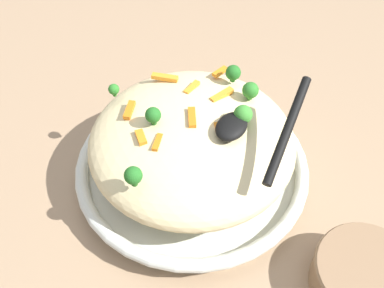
{
  "coord_description": "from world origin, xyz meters",
  "views": [
    {
      "loc": [
        0.36,
        0.2,
        0.54
      ],
      "look_at": [
        0.0,
        0.0,
        0.08
      ],
      "focal_mm": 39.42,
      "sensor_mm": 36.0,
      "label": 1
    }
  ],
  "objects": [
    {
      "name": "broccoli_floret_1",
      "position": [
        0.13,
        -0.01,
        0.14
      ],
      "size": [
        0.02,
        0.02,
        0.03
      ],
      "color": "#205B1C",
      "rests_on": "pasta_mound"
    },
    {
      "name": "serving_spoon",
      "position": [
        -0.01,
        0.08,
        0.15
      ],
      "size": [
        0.15,
        0.1,
        0.07
      ],
      "color": "black",
      "rests_on": "pasta_mound"
    },
    {
      "name": "ground_plane",
      "position": [
        0.0,
        0.0,
        0.0
      ],
      "size": [
        2.4,
        2.4,
        0.0
      ],
      "primitive_type": "plane",
      "color": "#9E7F60"
    },
    {
      "name": "carrot_piece_8",
      "position": [
        -0.12,
        -0.02,
        0.13
      ],
      "size": [
        0.03,
        0.02,
        0.01
      ],
      "primitive_type": "cube",
      "rotation": [
        0.0,
        0.0,
        2.87
      ],
      "color": "orange",
      "rests_on": "pasta_mound"
    },
    {
      "name": "carrot_piece_3",
      "position": [
        0.02,
        -0.09,
        0.13
      ],
      "size": [
        0.04,
        0.02,
        0.01
      ],
      "primitive_type": "cube",
      "rotation": [
        0.0,
        0.0,
        0.36
      ],
      "color": "orange",
      "rests_on": "pasta_mound"
    },
    {
      "name": "companion_bowl",
      "position": [
        0.05,
        0.28,
        0.03
      ],
      "size": [
        0.14,
        0.14,
        0.05
      ],
      "color": "#8C6B4C",
      "rests_on": "ground_plane"
    },
    {
      "name": "broccoli_floret_5",
      "position": [
        0.03,
        -0.04,
        0.15
      ],
      "size": [
        0.02,
        0.02,
        0.03
      ],
      "color": "#205B1C",
      "rests_on": "pasta_mound"
    },
    {
      "name": "pasta_mound",
      "position": [
        0.0,
        0.0,
        0.09
      ],
      "size": [
        0.3,
        0.3,
        0.09
      ],
      "primitive_type": "ellipsoid",
      "color": "beige",
      "rests_on": "serving_bowl"
    },
    {
      "name": "broccoli_floret_3",
      "position": [
        -0.11,
        0.01,
        0.14
      ],
      "size": [
        0.02,
        0.02,
        0.03
      ],
      "color": "#205B1C",
      "rests_on": "pasta_mound"
    },
    {
      "name": "carrot_piece_7",
      "position": [
        -0.06,
        -0.08,
        0.13
      ],
      "size": [
        0.02,
        0.04,
        0.01
      ],
      "primitive_type": "cube",
      "rotation": [
        0.0,
        0.0,
        5.0
      ],
      "color": "orange",
      "rests_on": "pasta_mound"
    },
    {
      "name": "carrot_piece_4",
      "position": [
        0.06,
        -0.04,
        0.13
      ],
      "size": [
        0.02,
        0.03,
        0.01
      ],
      "primitive_type": "cube",
      "rotation": [
        0.0,
        0.0,
        4.0
      ],
      "color": "orange",
      "rests_on": "pasta_mound"
    },
    {
      "name": "serving_bowl",
      "position": [
        0.0,
        0.0,
        0.02
      ],
      "size": [
        0.36,
        0.36,
        0.04
      ],
      "color": "silver",
      "rests_on": "ground_plane"
    },
    {
      "name": "broccoli_floret_0",
      "position": [
        -0.09,
        0.05,
        0.14
      ],
      "size": [
        0.02,
        0.02,
        0.03
      ],
      "color": "#296820",
      "rests_on": "pasta_mound"
    },
    {
      "name": "carrot_piece_6",
      "position": [
        -0.07,
        0.01,
        0.13
      ],
      "size": [
        0.04,
        0.02,
        0.01
      ],
      "primitive_type": "cube",
      "rotation": [
        0.0,
        0.0,
        5.93
      ],
      "color": "orange",
      "rests_on": "pasta_mound"
    },
    {
      "name": "carrot_piece_0",
      "position": [
        -0.06,
        -0.03,
        0.13
      ],
      "size": [
        0.03,
        0.01,
        0.01
      ],
      "primitive_type": "cube",
      "rotation": [
        0.0,
        0.0,
        3.06
      ],
      "color": "orange",
      "rests_on": "pasta_mound"
    },
    {
      "name": "carrot_piece_2",
      "position": [
        -0.01,
        0.04,
        0.13
      ],
      "size": [
        0.02,
        0.02,
        0.01
      ],
      "primitive_type": "cube",
      "rotation": [
        0.0,
        0.0,
        5.46
      ],
      "color": "orange",
      "rests_on": "pasta_mound"
    },
    {
      "name": "carrot_piece_5",
      "position": [
        0.0,
        0.0,
        0.13
      ],
      "size": [
        0.04,
        0.03,
        0.01
      ],
      "primitive_type": "cube",
      "rotation": [
        0.0,
        0.0,
        3.7
      ],
      "color": "orange",
      "rests_on": "pasta_mound"
    },
    {
      "name": "carrot_piece_1",
      "position": [
        0.06,
        -0.02,
        0.13
      ],
      "size": [
        0.03,
        0.02,
        0.01
      ],
      "primitive_type": "cube",
      "rotation": [
        0.0,
        0.0,
        0.29
      ],
      "color": "orange",
      "rests_on": "pasta_mound"
    },
    {
      "name": "broccoli_floret_4",
      "position": [
        -0.03,
        0.06,
        0.14
      ],
      "size": [
        0.03,
        0.03,
        0.03
      ],
      "color": "#377928",
      "rests_on": "pasta_mound"
    },
    {
      "name": "broccoli_floret_2",
      "position": [
        0.01,
        -0.13,
        0.14
      ],
      "size": [
        0.02,
        0.02,
        0.02
      ],
      "color": "#296820",
      "rests_on": "pasta_mound"
    }
  ]
}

